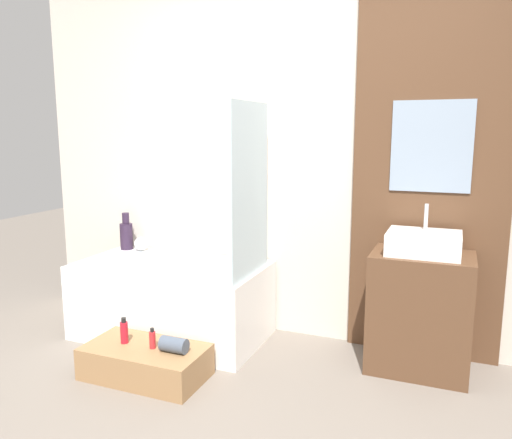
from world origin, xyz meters
TOP-DOWN VIEW (x-y plane):
  - wall_tiled_back at (0.00, 1.58)m, footprint 4.20×0.06m
  - wall_wood_accent at (0.87, 1.53)m, footprint 0.95×0.04m
  - bathtub at (-0.81, 1.17)m, footprint 1.32×0.72m
  - glass_shower_screen at (-0.18, 1.12)m, footprint 0.01×0.57m
  - wooden_step_bench at (-0.63, 0.57)m, footprint 0.73×0.39m
  - vanity_cabinet at (0.87, 1.30)m, footprint 0.59×0.43m
  - sink at (0.87, 1.30)m, footprint 0.42×0.34m
  - vase_tall_dark at (-1.37, 1.43)m, footprint 0.10×0.10m
  - vase_round_light at (-1.23, 1.43)m, footprint 0.11×0.11m
  - bottle_soap_primary at (-0.77, 0.57)m, footprint 0.05×0.05m
  - bottle_soap_secondary at (-0.57, 0.57)m, footprint 0.04×0.04m
  - towel_roll at (-0.43, 0.57)m, footprint 0.16×0.09m

SIDE VIEW (x-z plane):
  - wooden_step_bench at x=-0.63m, z-range 0.00..0.19m
  - towel_roll at x=-0.43m, z-range 0.19..0.28m
  - bottle_soap_secondary at x=-0.57m, z-range 0.19..0.31m
  - bottle_soap_primary at x=-0.77m, z-range 0.18..0.34m
  - bathtub at x=-0.81m, z-range 0.00..0.54m
  - vanity_cabinet at x=0.87m, z-range 0.00..0.73m
  - vase_round_light at x=-1.23m, z-range 0.53..0.64m
  - vase_tall_dark at x=-1.37m, z-range 0.51..0.80m
  - sink at x=0.87m, z-range 0.65..0.94m
  - glass_shower_screen at x=-0.18m, z-range 0.53..1.64m
  - wall_tiled_back at x=0.00m, z-range 0.00..2.60m
  - wall_wood_accent at x=0.87m, z-range 0.00..2.60m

